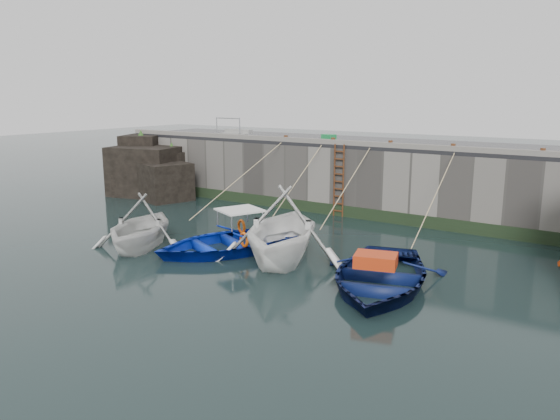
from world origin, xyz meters
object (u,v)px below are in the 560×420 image
Objects in this scene: boat_near_white at (141,247)px; boat_near_blacktrim at (282,260)px; fish_crate at (329,137)px; boat_near_navy at (379,286)px; boat_near_blue at (228,250)px; bollard_c at (390,144)px; bollard_a at (286,138)px; ladder at (339,181)px; bollard_b at (333,141)px; bollard_e at (543,152)px; bollard_d at (453,147)px.

boat_near_white is 0.81× the size of boat_near_blacktrim.
fish_crate is (-3.06, 8.61, 3.31)m from boat_near_blacktrim.
boat_near_navy is 11.81m from fish_crate.
boat_near_blue is at bearing -70.15° from fish_crate.
bollard_c is at bearing 32.24° from boat_near_white.
bollard_a is at bearing 62.28° from boat_near_white.
bollard_a is (-3.00, 0.34, 1.71)m from ladder.
bollard_b is 1.00× the size of bollard_c.
bollard_e is at bearing 0.00° from bollard_b.
boat_near_white is 3.14m from boat_near_blue.
bollard_b is 1.00× the size of bollard_e.
boat_near_navy is at bearing -43.18° from bollard_a.
bollard_c is at bearing 8.67° from ladder.
fish_crate reaches higher than boat_near_blue.
boat_near_blue is 8.79× the size of fish_crate.
boat_near_blue is 1.02× the size of boat_near_blacktrim.
bollard_b and bollard_d have the same top height.
boat_near_blacktrim is (2.20, 0.11, 0.00)m from boat_near_blue.
bollard_d is at bearing 21.77° from boat_near_white.
bollard_e reaches higher than boat_near_blue.
bollard_b is (-0.50, 0.34, 1.71)m from ladder.
bollard_a is 1.00× the size of bollard_d.
boat_near_navy is at bearing -30.67° from boat_near_blacktrim.
bollard_e is (9.52, -1.45, -0.01)m from fish_crate.
bollard_b is 8.50m from bollard_e.
bollard_b is at bearing -40.72° from fish_crate.
boat_near_blue is at bearing -139.99° from bollard_e.
bollard_c is at bearing 95.48° from boat_near_navy.
bollard_e reaches higher than boat_near_white.
boat_near_blacktrim is 8.14m from bollard_b.
ladder is 2.81m from bollard_c.
boat_near_white is 15.09× the size of bollard_e.
bollard_b is 5.30m from bollard_d.
fish_crate is at bearing 158.68° from bollard_c.
boat_near_blacktrim is at bearing -7.59° from boat_near_white.
boat_near_blue is 9.67m from bollard_d.
bollard_c is 1.00× the size of bollard_d.
boat_near_white is at bearing 174.71° from boat_near_blacktrim.
ladder is 7.17m from boat_near_blacktrim.
fish_crate is (-0.86, 8.72, 3.31)m from boat_near_blue.
boat_near_white is 12.44m from bollard_d.
fish_crate reaches higher than bollard_b.
boat_near_blacktrim is 9.10m from bollard_a.
boat_near_white is 15.09× the size of bollard_d.
boat_near_white is 0.78× the size of boat_near_navy.
boat_near_white is at bearing -108.73° from bollard_b.
boat_near_white is 10.85m from fish_crate.
ladder is at bearing -177.60° from bollard_e.
boat_near_blacktrim is at bearing -77.28° from ladder.
bollard_b is 2.70m from bollard_c.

